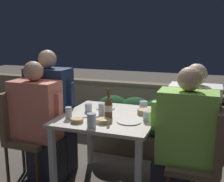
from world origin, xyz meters
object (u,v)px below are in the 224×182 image
object	(u,v)px
person_white_polo	(189,131)
chair_right_near	(207,153)
chair_left_near	(23,127)
person_navy_jumper	(52,112)
beer_bottle	(109,107)
person_coral_top	(39,124)
chair_right_far	(212,140)
chair_left_far	(37,120)
person_green_blouse	(182,143)

from	to	relation	value
person_white_polo	chair_right_near	bearing A→B (deg)	-62.15
chair_right_near	chair_left_near	bearing A→B (deg)	179.28
person_navy_jumper	person_white_polo	bearing A→B (deg)	1.11
beer_bottle	person_coral_top	bearing A→B (deg)	-175.77
chair_right_far	person_white_polo	size ratio (longest dim) A/B	0.76
chair_left_near	person_white_polo	distance (m)	1.64
chair_left_near	chair_left_far	size ratio (longest dim) A/B	1.00
chair_left_near	beer_bottle	xyz separation A→B (m)	(0.91, 0.05, 0.28)
chair_left_far	person_green_blouse	distance (m)	1.61
chair_right_far	beer_bottle	world-z (taller)	beer_bottle
person_white_polo	beer_bottle	world-z (taller)	person_white_polo
beer_bottle	person_navy_jumper	bearing A→B (deg)	163.58
chair_right_near	person_white_polo	bearing A→B (deg)	117.85
person_green_blouse	beer_bottle	world-z (taller)	person_green_blouse
person_navy_jumper	beer_bottle	size ratio (longest dim) A/B	4.90
chair_left_far	chair_right_far	world-z (taller)	same
chair_left_far	beer_bottle	bearing A→B (deg)	-13.04
chair_right_near	chair_right_far	world-z (taller)	same
person_white_polo	beer_bottle	xyz separation A→B (m)	(-0.70, -0.24, 0.22)
chair_right_near	beer_bottle	distance (m)	0.91
person_coral_top	person_navy_jumper	size ratio (longest dim) A/B	0.93
chair_left_far	chair_right_near	bearing A→B (deg)	-9.17
chair_left_far	person_navy_jumper	world-z (taller)	person_navy_jumper
person_navy_jumper	person_white_polo	world-z (taller)	person_navy_jumper
chair_left_near	beer_bottle	size ratio (longest dim) A/B	3.46
person_green_blouse	chair_right_far	world-z (taller)	person_green_blouse
person_white_polo	chair_left_far	bearing A→B (deg)	-179.03
person_coral_top	chair_right_near	xyz separation A→B (m)	(1.58, -0.02, -0.06)
person_navy_jumper	person_green_blouse	bearing A→B (deg)	-11.73
person_navy_jumper	person_white_polo	size ratio (longest dim) A/B	1.07
chair_left_near	chair_right_far	size ratio (longest dim) A/B	1.00
person_green_blouse	chair_right_far	xyz separation A→B (m)	(0.23, 0.32, -0.06)
person_coral_top	chair_left_far	size ratio (longest dim) A/B	1.32
chair_left_near	person_green_blouse	xyz separation A→B (m)	(1.58, -0.02, 0.06)
person_coral_top	person_green_blouse	bearing A→B (deg)	-0.93
person_coral_top	person_white_polo	bearing A→B (deg)	11.77
chair_left_near	chair_right_near	size ratio (longest dim) A/B	1.00
person_coral_top	person_navy_jumper	xyz separation A→B (m)	(-0.01, 0.27, 0.05)
chair_left_near	chair_left_far	xyz separation A→B (m)	(-0.01, 0.27, 0.00)
chair_right_far	beer_bottle	distance (m)	0.97
chair_left_far	beer_bottle	xyz separation A→B (m)	(0.92, -0.21, 0.28)
person_green_blouse	beer_bottle	xyz separation A→B (m)	(-0.66, 0.07, 0.22)
person_navy_jumper	chair_right_far	xyz separation A→B (m)	(1.62, 0.03, -0.10)
chair_left_far	chair_right_far	bearing A→B (deg)	0.87
person_coral_top	person_green_blouse	size ratio (longest dim) A/B	0.99
person_coral_top	chair_left_far	distance (m)	0.34
chair_left_near	person_navy_jumper	world-z (taller)	person_navy_jumper
person_coral_top	chair_right_far	xyz separation A→B (m)	(1.61, 0.29, -0.06)
person_coral_top	beer_bottle	distance (m)	0.75
person_coral_top	beer_bottle	world-z (taller)	person_coral_top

